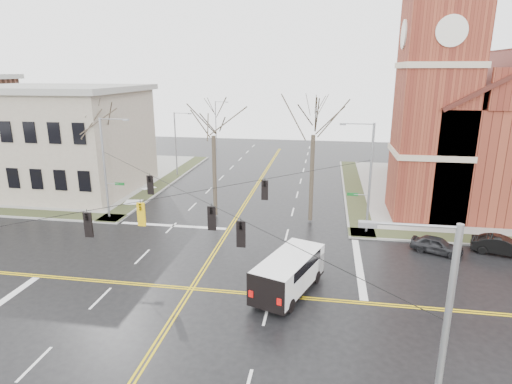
% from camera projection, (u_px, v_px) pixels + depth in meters
% --- Properties ---
extents(ground, '(120.00, 120.00, 0.00)m').
position_uv_depth(ground, '(191.00, 289.00, 26.58)').
color(ground, black).
rests_on(ground, ground).
extents(sidewalks, '(80.00, 80.00, 0.17)m').
position_uv_depth(sidewalks, '(191.00, 288.00, 26.56)').
color(sidewalks, gray).
rests_on(sidewalks, ground).
extents(road_markings, '(100.00, 100.00, 0.01)m').
position_uv_depth(road_markings, '(191.00, 289.00, 26.58)').
color(road_markings, gold).
rests_on(road_markings, ground).
extents(church, '(24.28, 27.48, 27.50)m').
position_uv_depth(church, '(494.00, 117.00, 43.89)').
color(church, maroon).
rests_on(church, ground).
extents(civic_building_a, '(18.00, 14.00, 11.00)m').
position_uv_depth(civic_building_a, '(54.00, 141.00, 47.50)').
color(civic_building_a, gray).
rests_on(civic_building_a, ground).
extents(signal_pole_ne, '(2.75, 0.22, 9.00)m').
position_uv_depth(signal_pole_ne, '(368.00, 175.00, 34.36)').
color(signal_pole_ne, gray).
rests_on(signal_pole_ne, ground).
extents(signal_pole_nw, '(2.75, 0.22, 9.00)m').
position_uv_depth(signal_pole_nw, '(106.00, 165.00, 37.91)').
color(signal_pole_nw, gray).
rests_on(signal_pole_nw, ground).
extents(signal_pole_se, '(2.75, 0.22, 9.00)m').
position_uv_depth(signal_pole_se, '(435.00, 358.00, 12.54)').
color(signal_pole_se, gray).
rests_on(signal_pole_se, ground).
extents(span_wires, '(23.02, 23.02, 0.03)m').
position_uv_depth(span_wires, '(187.00, 193.00, 24.88)').
color(span_wires, black).
rests_on(span_wires, ground).
extents(traffic_signals, '(8.21, 8.26, 1.30)m').
position_uv_depth(traffic_signals, '(184.00, 209.00, 24.46)').
color(traffic_signals, black).
rests_on(traffic_signals, ground).
extents(streetlight_north_a, '(2.30, 0.20, 8.00)m').
position_uv_depth(streetlight_north_a, '(177.00, 142.00, 53.59)').
color(streetlight_north_a, gray).
rests_on(streetlight_north_a, ground).
extents(streetlight_north_b, '(2.30, 0.20, 8.00)m').
position_uv_depth(streetlight_north_b, '(217.00, 123.00, 72.57)').
color(streetlight_north_b, gray).
rests_on(streetlight_north_b, ground).
extents(cargo_van, '(4.26, 6.47, 2.31)m').
position_uv_depth(cargo_van, '(290.00, 270.00, 26.02)').
color(cargo_van, white).
rests_on(cargo_van, ground).
extents(parked_car_a, '(3.94, 2.84, 1.25)m').
position_uv_depth(parked_car_a, '(437.00, 245.00, 31.65)').
color(parked_car_a, black).
rests_on(parked_car_a, ground).
extents(parked_car_b, '(4.32, 2.54, 1.35)m').
position_uv_depth(parked_car_b, '(502.00, 246.00, 31.38)').
color(parked_car_b, black).
rests_on(parked_car_b, ground).
extents(tree_nw_far, '(4.00, 4.00, 10.59)m').
position_uv_depth(tree_nw_far, '(92.00, 130.00, 40.06)').
color(tree_nw_far, '#392F24').
rests_on(tree_nw_far, ground).
extents(tree_nw_near, '(4.00, 4.00, 11.04)m').
position_uv_depth(tree_nw_near, '(213.00, 130.00, 37.56)').
color(tree_nw_near, '#392F24').
rests_on(tree_nw_near, ground).
extents(tree_ne, '(4.00, 4.00, 11.47)m').
position_uv_depth(tree_ne, '(313.00, 129.00, 36.09)').
color(tree_ne, '#392F24').
rests_on(tree_ne, ground).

